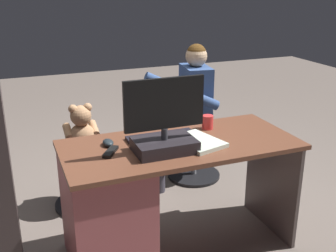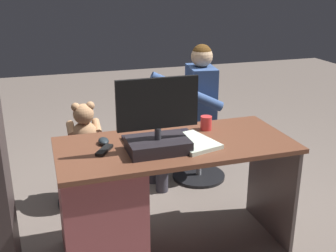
# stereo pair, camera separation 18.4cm
# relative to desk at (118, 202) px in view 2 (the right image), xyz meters

# --- Properties ---
(ground_plane) EXTENTS (10.00, 10.00, 0.00)m
(ground_plane) POSITION_rel_desk_xyz_m (-0.36, -0.43, -0.39)
(ground_plane) COLOR #70635A
(desk) EXTENTS (1.38, 0.63, 0.72)m
(desk) POSITION_rel_desk_xyz_m (0.00, 0.00, 0.00)
(desk) COLOR brown
(desk) RESTS_ON ground_plane
(monitor) EXTENTS (0.45, 0.23, 0.42)m
(monitor) POSITION_rel_desk_xyz_m (-0.23, 0.09, 0.46)
(monitor) COLOR #252126
(monitor) RESTS_ON desk
(keyboard) EXTENTS (0.42, 0.14, 0.02)m
(keyboard) POSITION_rel_desk_xyz_m (-0.28, -0.10, 0.34)
(keyboard) COLOR black
(keyboard) RESTS_ON desk
(computer_mouse) EXTENTS (0.06, 0.10, 0.04)m
(computer_mouse) POSITION_rel_desk_xyz_m (0.05, -0.11, 0.35)
(computer_mouse) COLOR #212A2F
(computer_mouse) RESTS_ON desk
(cup) EXTENTS (0.07, 0.07, 0.09)m
(cup) POSITION_rel_desk_xyz_m (-0.61, -0.16, 0.38)
(cup) COLOR red
(cup) RESTS_ON desk
(tv_remote) EXTENTS (0.12, 0.15, 0.02)m
(tv_remote) POSITION_rel_desk_xyz_m (0.06, 0.00, 0.34)
(tv_remote) COLOR black
(tv_remote) RESTS_ON desk
(notebook_binder) EXTENTS (0.29, 0.35, 0.02)m
(notebook_binder) POSITION_rel_desk_xyz_m (-0.44, 0.05, 0.34)
(notebook_binder) COLOR silver
(notebook_binder) RESTS_ON desk
(office_chair_teddy) EXTENTS (0.48, 0.48, 0.45)m
(office_chair_teddy) POSITION_rel_desk_xyz_m (0.09, -0.75, -0.14)
(office_chair_teddy) COLOR black
(office_chair_teddy) RESTS_ON ground_plane
(teddy_bear) EXTENTS (0.24, 0.25, 0.35)m
(teddy_bear) POSITION_rel_desk_xyz_m (0.09, -0.76, 0.22)
(teddy_bear) COLOR tan
(teddy_bear) RESTS_ON office_chair_teddy
(visitor_chair) EXTENTS (0.45, 0.45, 0.45)m
(visitor_chair) POSITION_rel_desk_xyz_m (-0.87, -0.89, -0.13)
(visitor_chair) COLOR black
(visitor_chair) RESTS_ON ground_plane
(person) EXTENTS (0.57, 0.52, 1.15)m
(person) POSITION_rel_desk_xyz_m (-0.78, -0.87, 0.28)
(person) COLOR #375286
(person) RESTS_ON ground_plane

